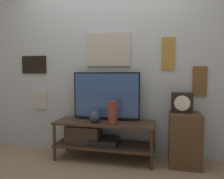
# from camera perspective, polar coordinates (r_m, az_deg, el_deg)

# --- Properties ---
(ground_plane) EXTENTS (12.00, 12.00, 0.00)m
(ground_plane) POSITION_cam_1_polar(r_m,az_deg,el_deg) (2.83, -3.39, -19.60)
(ground_plane) COLOR #997F60
(wall_back) EXTENTS (6.40, 0.08, 2.70)m
(wall_back) POSITION_cam_1_polar(r_m,az_deg,el_deg) (3.12, -0.75, 8.05)
(wall_back) COLOR #B2BCC6
(wall_back) RESTS_ON ground_plane
(media_console) EXTENTS (1.31, 0.45, 0.51)m
(media_console) POSITION_cam_1_polar(r_m,az_deg,el_deg) (2.99, -3.96, -11.74)
(media_console) COLOR #422D1E
(media_console) RESTS_ON ground_plane
(television) EXTENTS (0.91, 0.05, 0.65)m
(television) POSITION_cam_1_polar(r_m,az_deg,el_deg) (2.95, -1.45, -1.60)
(television) COLOR black
(television) RESTS_ON media_console
(vase_round_glass) EXTENTS (0.15, 0.15, 0.15)m
(vase_round_glass) POSITION_cam_1_polar(r_m,az_deg,el_deg) (2.85, -4.50, -7.08)
(vase_round_glass) COLOR #2D4251
(vase_round_glass) RESTS_ON media_console
(vase_tall_ceramic) EXTENTS (0.12, 0.12, 0.29)m
(vase_tall_ceramic) POSITION_cam_1_polar(r_m,az_deg,el_deg) (2.74, 0.19, -6.07)
(vase_tall_ceramic) COLOR brown
(vase_tall_ceramic) RESTS_ON media_console
(candle_jar) EXTENTS (0.07, 0.07, 0.13)m
(candle_jar) POSITION_cam_1_polar(r_m,az_deg,el_deg) (3.03, 2.61, -6.59)
(candle_jar) COLOR silver
(candle_jar) RESTS_ON media_console
(side_table) EXTENTS (0.38, 0.39, 0.65)m
(side_table) POSITION_cam_1_polar(r_m,az_deg,el_deg) (2.92, 18.44, -12.23)
(side_table) COLOR #513823
(side_table) RESTS_ON ground_plane
(mantel_clock) EXTENTS (0.26, 0.11, 0.25)m
(mantel_clock) POSITION_cam_1_polar(r_m,az_deg,el_deg) (2.85, 17.78, -3.29)
(mantel_clock) COLOR black
(mantel_clock) RESTS_ON side_table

